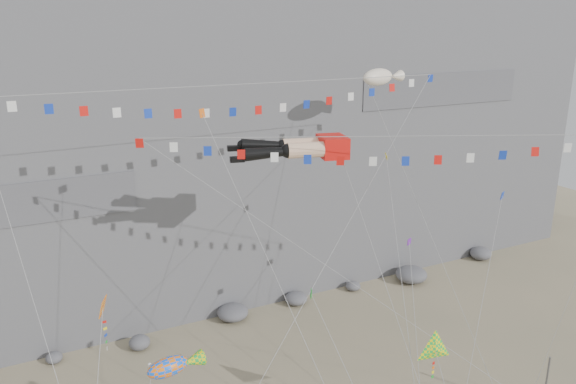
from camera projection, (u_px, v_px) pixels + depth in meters
name	position (u px, v px, depth m)	size (l,w,h in m)	color
cliff	(167.00, 11.00, 52.86)	(80.00, 28.00, 50.00)	slate
talus_boulders	(233.00, 313.00, 47.00)	(60.00, 3.00, 1.20)	slate
legs_kite	(301.00, 148.00, 34.40)	(7.54, 16.49, 21.61)	red
flag_banner_upper	(245.00, 84.00, 34.66)	(29.79, 14.49, 27.24)	red
flag_banner_lower	(391.00, 137.00, 32.21)	(26.12, 11.97, 20.35)	red
harlequin_kite	(103.00, 308.00, 26.15)	(3.82, 6.88, 12.90)	red
fish_windsock	(168.00, 368.00, 27.89)	(5.23, 7.19, 10.29)	orange
delta_kite	(435.00, 350.00, 31.10)	(3.29, 7.36, 9.62)	yellow
blimp_windsock	(378.00, 78.00, 42.46)	(4.35, 15.28, 24.34)	white
small_kite_a	(206.00, 123.00, 30.67)	(4.99, 13.78, 23.56)	orange
small_kite_b	(410.00, 247.00, 36.58)	(5.81, 9.67, 14.57)	#6D1DA9
small_kite_c	(313.00, 298.00, 30.48)	(2.38, 8.51, 12.63)	green
small_kite_d	(387.00, 165.00, 38.12)	(7.22, 14.58, 21.64)	yellow
small_kite_e	(501.00, 200.00, 36.60)	(10.52, 7.91, 17.89)	#1333AC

